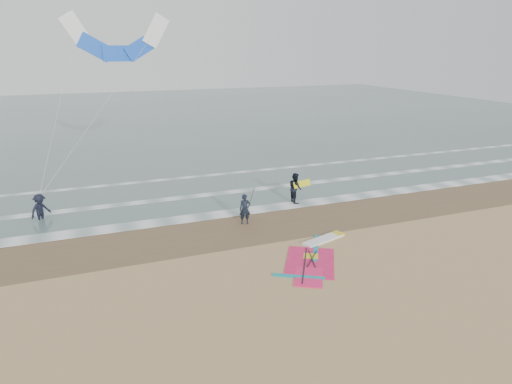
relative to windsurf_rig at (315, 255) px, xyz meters
name	(u,v)px	position (x,y,z in m)	size (l,w,h in m)	color
ground	(325,271)	(-0.33, -1.47, -0.03)	(120.00, 120.00, 0.00)	tan
sea_water	(150,117)	(-0.33, 46.53, -0.02)	(120.00, 80.00, 0.02)	#47605E
wet_sand_band	(270,223)	(-0.33, 4.53, -0.03)	(120.00, 5.00, 0.01)	brown
foam_waterline	(242,198)	(-0.33, 8.97, 0.00)	(120.00, 9.15, 0.02)	white
windsurf_rig	(315,255)	(0.00, 0.00, 0.00)	(5.12, 4.84, 0.12)	white
person_standing	(245,209)	(-1.61, 4.93, 0.79)	(0.60, 0.40, 1.66)	black
person_walking	(295,188)	(2.45, 7.17, 0.90)	(0.90, 0.70, 1.86)	black
person_wading	(40,204)	(-11.89, 9.53, 0.88)	(1.18, 0.68, 1.83)	black
held_pole	(250,202)	(-1.31, 4.93, 1.18)	(0.17, 0.86, 1.82)	black
carried_kiteboard	(302,184)	(2.85, 7.07, 1.15)	(1.30, 0.51, 0.39)	yellow
surf_kite	(118,42)	(-6.73, 12.86, 9.35)	(8.34, 3.51, 9.87)	white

